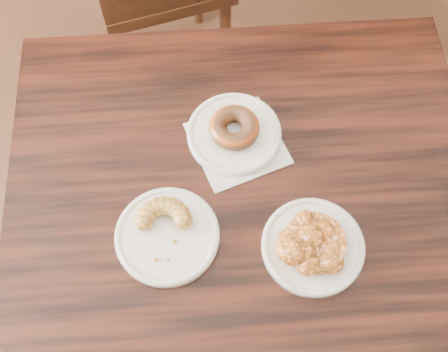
{
  "coord_description": "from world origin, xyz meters",
  "views": [
    {
      "loc": [
        -0.2,
        -0.59,
        1.66
      ],
      "look_at": [
        -0.18,
        -0.17,
        0.8
      ],
      "focal_mm": 45.0,
      "sensor_mm": 36.0,
      "label": 1
    }
  ],
  "objects_px": {
    "glazed_donut": "(234,128)",
    "cruller_fragment": "(166,232)",
    "apple_fritter": "(315,242)",
    "cafe_table": "(242,278)"
  },
  "relations": [
    {
      "from": "glazed_donut",
      "to": "cruller_fragment",
      "type": "bearing_deg",
      "value": -122.33
    },
    {
      "from": "glazed_donut",
      "to": "cruller_fragment",
      "type": "distance_m",
      "value": 0.23
    },
    {
      "from": "glazed_donut",
      "to": "apple_fritter",
      "type": "relative_size",
      "value": 0.64
    },
    {
      "from": "apple_fritter",
      "to": "cafe_table",
      "type": "bearing_deg",
      "value": 151.43
    },
    {
      "from": "cafe_table",
      "to": "glazed_donut",
      "type": "xyz_separation_m",
      "value": [
        -0.02,
        0.17,
        0.41
      ]
    },
    {
      "from": "apple_fritter",
      "to": "cruller_fragment",
      "type": "relative_size",
      "value": 1.32
    },
    {
      "from": "cafe_table",
      "to": "cruller_fragment",
      "type": "height_order",
      "value": "cruller_fragment"
    },
    {
      "from": "cafe_table",
      "to": "glazed_donut",
      "type": "bearing_deg",
      "value": 94.11
    },
    {
      "from": "apple_fritter",
      "to": "cruller_fragment",
      "type": "bearing_deg",
      "value": 173.36
    },
    {
      "from": "cafe_table",
      "to": "apple_fritter",
      "type": "distance_m",
      "value": 0.42
    }
  ]
}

